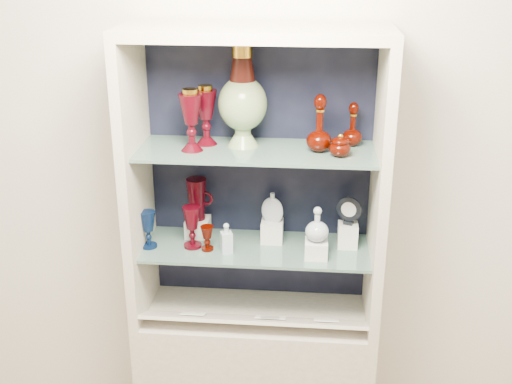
# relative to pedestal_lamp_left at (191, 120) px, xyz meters

# --- Properties ---
(wall_back) EXTENTS (3.50, 0.02, 2.80)m
(wall_back) POSITION_rel_pedestal_lamp_left_xyz_m (0.25, 0.23, -0.19)
(wall_back) COLOR beige
(wall_back) RESTS_ON ground
(cabinet_base) EXTENTS (1.00, 0.40, 0.75)m
(cabinet_base) POSITION_rel_pedestal_lamp_left_xyz_m (0.25, 0.01, -1.22)
(cabinet_base) COLOR #BEB4A2
(cabinet_base) RESTS_ON ground
(cabinet_back_panel) EXTENTS (0.98, 0.02, 1.15)m
(cabinet_back_panel) POSITION_rel_pedestal_lamp_left_xyz_m (0.25, 0.20, -0.27)
(cabinet_back_panel) COLOR black
(cabinet_back_panel) RESTS_ON cabinet_base
(cabinet_side_left) EXTENTS (0.04, 0.40, 1.15)m
(cabinet_side_left) POSITION_rel_pedestal_lamp_left_xyz_m (-0.23, 0.01, -0.27)
(cabinet_side_left) COLOR #BEB4A2
(cabinet_side_left) RESTS_ON cabinet_base
(cabinet_side_right) EXTENTS (0.04, 0.40, 1.15)m
(cabinet_side_right) POSITION_rel_pedestal_lamp_left_xyz_m (0.73, 0.01, -0.27)
(cabinet_side_right) COLOR #BEB4A2
(cabinet_side_right) RESTS_ON cabinet_base
(cabinet_top_cap) EXTENTS (1.00, 0.40, 0.04)m
(cabinet_top_cap) POSITION_rel_pedestal_lamp_left_xyz_m (0.25, 0.01, 0.33)
(cabinet_top_cap) COLOR #BEB4A2
(cabinet_top_cap) RESTS_ON cabinet_side_left
(shelf_lower) EXTENTS (0.92, 0.34, 0.01)m
(shelf_lower) POSITION_rel_pedestal_lamp_left_xyz_m (0.25, 0.03, -0.55)
(shelf_lower) COLOR slate
(shelf_lower) RESTS_ON cabinet_side_left
(shelf_upper) EXTENTS (0.92, 0.34, 0.01)m
(shelf_upper) POSITION_rel_pedestal_lamp_left_xyz_m (0.25, 0.03, -0.13)
(shelf_upper) COLOR slate
(shelf_upper) RESTS_ON cabinet_side_left
(label_ledge) EXTENTS (0.92, 0.17, 0.09)m
(label_ledge) POSITION_rel_pedestal_lamp_left_xyz_m (0.25, -0.10, -0.81)
(label_ledge) COLOR #BEB4A2
(label_ledge) RESTS_ON cabinet_base
(label_card_0) EXTENTS (0.10, 0.06, 0.03)m
(label_card_0) POSITION_rel_pedestal_lamp_left_xyz_m (0.54, -0.10, -0.80)
(label_card_0) COLOR white
(label_card_0) RESTS_ON label_ledge
(label_card_1) EXTENTS (0.10, 0.06, 0.03)m
(label_card_1) POSITION_rel_pedestal_lamp_left_xyz_m (-0.00, -0.10, -0.80)
(label_card_1) COLOR white
(label_card_1) RESTS_ON label_ledge
(label_card_2) EXTENTS (0.10, 0.06, 0.03)m
(label_card_2) POSITION_rel_pedestal_lamp_left_xyz_m (0.30, -0.10, -0.80)
(label_card_2) COLOR white
(label_card_2) RESTS_ON label_ledge
(label_card_3) EXTENTS (0.10, 0.06, 0.03)m
(label_card_3) POSITION_rel_pedestal_lamp_left_xyz_m (0.33, -0.10, -0.80)
(label_card_3) COLOR white
(label_card_3) RESTS_ON label_ledge
(pedestal_lamp_left) EXTENTS (0.11, 0.11, 0.24)m
(pedestal_lamp_left) POSITION_rel_pedestal_lamp_left_xyz_m (0.00, 0.00, 0.00)
(pedestal_lamp_left) COLOR #44030D
(pedestal_lamp_left) RESTS_ON shelf_upper
(pedestal_lamp_right) EXTENTS (0.11, 0.11, 0.24)m
(pedestal_lamp_right) POSITION_rel_pedestal_lamp_left_xyz_m (0.04, 0.09, -0.00)
(pedestal_lamp_right) COLOR #44030D
(pedestal_lamp_right) RESTS_ON shelf_upper
(enamel_urn) EXTENTS (0.20, 0.20, 0.39)m
(enamel_urn) POSITION_rel_pedestal_lamp_left_xyz_m (0.19, 0.08, 0.08)
(enamel_urn) COLOR #0A4F1E
(enamel_urn) RESTS_ON shelf_upper
(ruby_decanter_a) EXTENTS (0.12, 0.12, 0.25)m
(ruby_decanter_a) POSITION_rel_pedestal_lamp_left_xyz_m (0.49, 0.03, 0.01)
(ruby_decanter_a) COLOR #420800
(ruby_decanter_a) RESTS_ON shelf_upper
(ruby_decanter_b) EXTENTS (0.10, 0.10, 0.19)m
(ruby_decanter_b) POSITION_rel_pedestal_lamp_left_xyz_m (0.62, 0.12, -0.03)
(ruby_decanter_b) COLOR #420800
(ruby_decanter_b) RESTS_ON shelf_upper
(lidded_bowl) EXTENTS (0.09, 0.09, 0.09)m
(lidded_bowl) POSITION_rel_pedestal_lamp_left_xyz_m (0.57, -0.02, -0.07)
(lidded_bowl) COLOR #420800
(lidded_bowl) RESTS_ON shelf_upper
(cobalt_goblet) EXTENTS (0.08, 0.08, 0.16)m
(cobalt_goblet) POSITION_rel_pedestal_lamp_left_xyz_m (-0.19, -0.01, -0.46)
(cobalt_goblet) COLOR #08193D
(cobalt_goblet) RESTS_ON shelf_lower
(ruby_goblet_tall) EXTENTS (0.08, 0.08, 0.18)m
(ruby_goblet_tall) POSITION_rel_pedestal_lamp_left_xyz_m (-0.01, 0.01, -0.45)
(ruby_goblet_tall) COLOR #44030D
(ruby_goblet_tall) RESTS_ON shelf_lower
(ruby_goblet_small) EXTENTS (0.07, 0.07, 0.11)m
(ruby_goblet_small) POSITION_rel_pedestal_lamp_left_xyz_m (0.05, -0.01, -0.49)
(ruby_goblet_small) COLOR #420800
(ruby_goblet_small) RESTS_ON shelf_lower
(riser_ruby_pitcher) EXTENTS (0.10, 0.10, 0.08)m
(riser_ruby_pitcher) POSITION_rel_pedestal_lamp_left_xyz_m (-0.01, 0.12, -0.50)
(riser_ruby_pitcher) COLOR silver
(riser_ruby_pitcher) RESTS_ON shelf_lower
(ruby_pitcher) EXTENTS (0.15, 0.12, 0.18)m
(ruby_pitcher) POSITION_rel_pedestal_lamp_left_xyz_m (-0.01, 0.12, -0.37)
(ruby_pitcher) COLOR #44030D
(ruby_pitcher) RESTS_ON riser_ruby_pitcher
(clear_square_bottle) EXTENTS (0.06, 0.06, 0.13)m
(clear_square_bottle) POSITION_rel_pedestal_lamp_left_xyz_m (0.13, -0.03, -0.48)
(clear_square_bottle) COLOR #A6B5C2
(clear_square_bottle) RESTS_ON shelf_lower
(riser_flat_flask) EXTENTS (0.09, 0.09, 0.09)m
(riser_flat_flask) POSITION_rel_pedestal_lamp_left_xyz_m (0.31, 0.09, -0.50)
(riser_flat_flask) COLOR silver
(riser_flat_flask) RESTS_ON shelf_lower
(flat_flask) EXTENTS (0.10, 0.06, 0.13)m
(flat_flask) POSITION_rel_pedestal_lamp_left_xyz_m (0.31, 0.09, -0.38)
(flat_flask) COLOR silver
(flat_flask) RESTS_ON riser_flat_flask
(riser_clear_round_decanter) EXTENTS (0.09, 0.09, 0.07)m
(riser_clear_round_decanter) POSITION_rel_pedestal_lamp_left_xyz_m (0.49, -0.04, -0.51)
(riser_clear_round_decanter) COLOR silver
(riser_clear_round_decanter) RESTS_ON shelf_lower
(clear_round_decanter) EXTENTS (0.10, 0.10, 0.14)m
(clear_round_decanter) POSITION_rel_pedestal_lamp_left_xyz_m (0.49, -0.04, -0.40)
(clear_round_decanter) COLOR #A6B5C2
(clear_round_decanter) RESTS_ON riser_clear_round_decanter
(riser_cameo_medallion) EXTENTS (0.08, 0.08, 0.10)m
(riser_cameo_medallion) POSITION_rel_pedestal_lamp_left_xyz_m (0.62, 0.07, -0.49)
(riser_cameo_medallion) COLOR silver
(riser_cameo_medallion) RESTS_ON shelf_lower
(cameo_medallion) EXTENTS (0.11, 0.07, 0.12)m
(cameo_medallion) POSITION_rel_pedestal_lamp_left_xyz_m (0.62, 0.07, -0.38)
(cameo_medallion) COLOR black
(cameo_medallion) RESTS_ON riser_cameo_medallion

